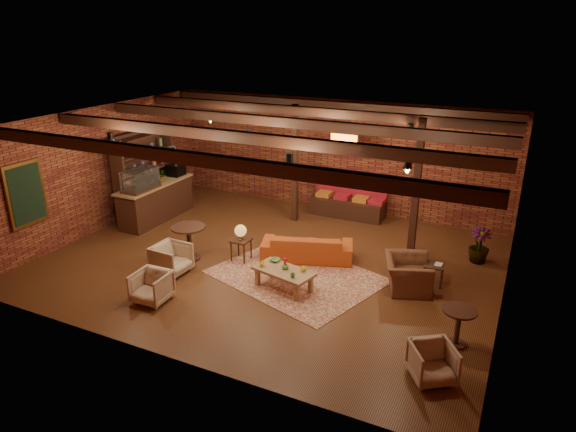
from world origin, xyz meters
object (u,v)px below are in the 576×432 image
at_px(armchair_b, 151,285).
at_px(armchair_right, 408,269).
at_px(coffee_table, 284,272).
at_px(side_table_lamp, 241,233).
at_px(sofa, 307,247).
at_px(round_table_left, 189,237).
at_px(round_table_right, 458,321).
at_px(armchair_a, 171,258).
at_px(side_table_book, 434,266).
at_px(plant_tall, 484,212).
at_px(armchair_far, 433,361).

relative_size(armchair_b, armchair_right, 0.66).
relative_size(coffee_table, side_table_lamp, 1.57).
bearing_deg(side_table_lamp, sofa, 27.92).
relative_size(coffee_table, round_table_left, 1.68).
distance_m(sofa, round_table_left, 2.74).
xyz_separation_m(round_table_left, armchair_b, (0.48, -1.92, -0.21)).
distance_m(round_table_left, round_table_right, 6.19).
distance_m(sofa, armchair_right, 2.48).
height_order(side_table_lamp, round_table_right, side_table_lamp).
xyz_separation_m(side_table_lamp, armchair_a, (-1.04, -1.23, -0.30)).
bearing_deg(round_table_right, armchair_a, 179.32).
distance_m(sofa, armchair_b, 3.69).
distance_m(round_table_left, side_table_book, 5.49).
bearing_deg(round_table_right, plant_tall, 91.00).
height_order(sofa, plant_tall, plant_tall).
bearing_deg(armchair_a, side_table_book, -67.04).
distance_m(sofa, round_table_right, 4.20).
distance_m(coffee_table, side_table_lamp, 1.72).
distance_m(armchair_right, round_table_right, 2.02).
height_order(round_table_left, armchair_a, round_table_left).
relative_size(sofa, armchair_right, 2.02).
xyz_separation_m(round_table_right, plant_tall, (-0.06, 3.58, 0.78)).
relative_size(side_table_lamp, armchair_b, 1.27).
xyz_separation_m(side_table_lamp, armchair_right, (3.79, 0.29, -0.21)).
bearing_deg(side_table_lamp, round_table_left, -156.93).
xyz_separation_m(round_table_left, side_table_book, (5.35, 1.21, -0.12)).
relative_size(armchair_right, side_table_book, 2.15).
bearing_deg(coffee_table, plant_tall, 41.53).
xyz_separation_m(side_table_lamp, round_table_right, (5.03, -1.31, -0.20)).
bearing_deg(armchair_b, armchair_right, 28.51).
relative_size(side_table_lamp, plant_tall, 0.35).
bearing_deg(plant_tall, side_table_lamp, -155.43).
relative_size(armchair_right, plant_tall, 0.42).
distance_m(side_table_lamp, side_table_book, 4.32).
distance_m(armchair_b, round_table_right, 5.76).
relative_size(sofa, round_table_left, 2.58).
relative_size(side_table_book, round_table_right, 0.70).
distance_m(round_table_left, plant_tall, 6.70).
distance_m(coffee_table, armchair_b, 2.64).
bearing_deg(armchair_far, coffee_table, 120.58).
height_order(armchair_b, side_table_book, armchair_b).
height_order(armchair_b, plant_tall, plant_tall).
bearing_deg(side_table_book, round_table_left, -167.31).
bearing_deg(armchair_right, sofa, 60.49).
bearing_deg(sofa, round_table_left, 7.17).
distance_m(sofa, side_table_lamp, 1.57).
height_order(coffee_table, round_table_right, round_table_right).
height_order(side_table_book, plant_tall, plant_tall).
bearing_deg(armchair_far, plant_tall, 54.47).
distance_m(side_table_lamp, armchair_b, 2.50).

